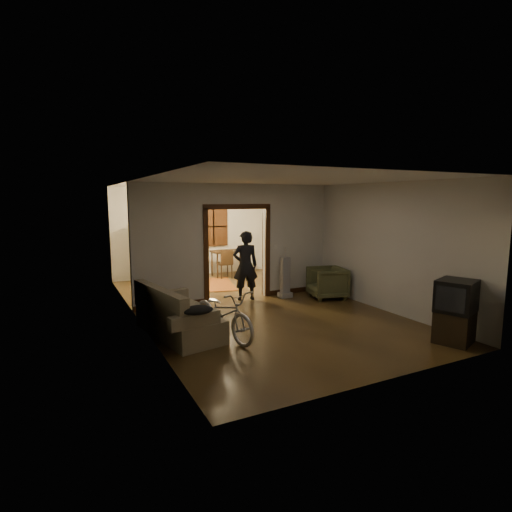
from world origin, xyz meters
TOP-DOWN VIEW (x-y plane):
  - floor at (0.00, 0.00)m, footprint 5.00×8.50m
  - ceiling at (0.00, 0.00)m, footprint 5.00×8.50m
  - wall_back at (0.00, 4.25)m, footprint 5.00×0.02m
  - wall_left at (-2.50, 0.00)m, footprint 0.02×8.50m
  - wall_right at (2.50, 0.00)m, footprint 0.02×8.50m
  - partition_wall at (0.00, 0.75)m, footprint 5.00×0.14m
  - door_casing at (0.00, 0.75)m, footprint 1.74×0.20m
  - far_window at (0.70, 4.21)m, footprint 0.98×0.06m
  - chandelier at (0.00, 2.50)m, footprint 0.24×0.24m
  - light_switch at (1.05, 0.68)m, footprint 0.08×0.01m
  - sofa at (-1.99, -1.19)m, footprint 1.22×2.08m
  - rolled_paper at (-1.89, -0.89)m, footprint 0.11×0.86m
  - jacket at (-1.94, -2.10)m, footprint 0.50×0.38m
  - bicycle at (-1.35, -1.71)m, footprint 0.98×1.79m
  - armchair at (2.03, -0.17)m, footprint 1.02×1.00m
  - tv_stand at (2.10, -3.68)m, footprint 0.76×0.73m
  - crt_tv at (2.10, -3.68)m, footprint 0.79×0.76m
  - vacuum at (1.14, 0.36)m, footprint 0.37×0.33m
  - person at (0.16, 0.60)m, footprint 0.68×0.52m
  - oriental_rug at (-0.10, 2.61)m, footprint 1.86×2.19m
  - locker at (-1.43, 4.02)m, footprint 0.90×0.61m
  - globe at (-1.43, 4.02)m, footprint 0.29×0.29m
  - desk at (0.98, 3.56)m, footprint 1.17×0.75m
  - desk_chair at (0.72, 3.33)m, footprint 0.48×0.48m

SIDE VIEW (x-z plane):
  - floor at x=0.00m, z-range -0.01..0.01m
  - oriental_rug at x=-0.10m, z-range 0.00..0.01m
  - tv_stand at x=2.10m, z-range 0.00..0.55m
  - armchair at x=2.03m, z-range 0.00..0.77m
  - desk at x=0.98m, z-range 0.00..0.81m
  - bicycle at x=-1.35m, z-range 0.00..0.89m
  - sofa at x=-1.99m, z-range 0.00..0.90m
  - desk_chair at x=0.72m, z-range 0.00..0.91m
  - vacuum at x=1.14m, z-range 0.00..1.02m
  - rolled_paper at x=-1.89m, z-range 0.48..0.58m
  - jacket at x=-1.94m, z-range 0.61..0.75m
  - crt_tv at x=2.10m, z-range 0.54..1.09m
  - locker at x=-1.43m, z-range 0.00..1.66m
  - person at x=0.16m, z-range 0.00..1.68m
  - door_casing at x=0.00m, z-range -0.06..2.26m
  - light_switch at x=1.05m, z-range 1.19..1.31m
  - wall_back at x=0.00m, z-range 0.00..2.80m
  - wall_left at x=-2.50m, z-range 0.00..2.80m
  - wall_right at x=2.50m, z-range 0.00..2.80m
  - partition_wall at x=0.00m, z-range 0.00..2.80m
  - far_window at x=0.70m, z-range 0.91..2.19m
  - globe at x=-1.43m, z-range 1.80..2.08m
  - chandelier at x=0.00m, z-range 2.23..2.47m
  - ceiling at x=0.00m, z-range 2.79..2.80m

